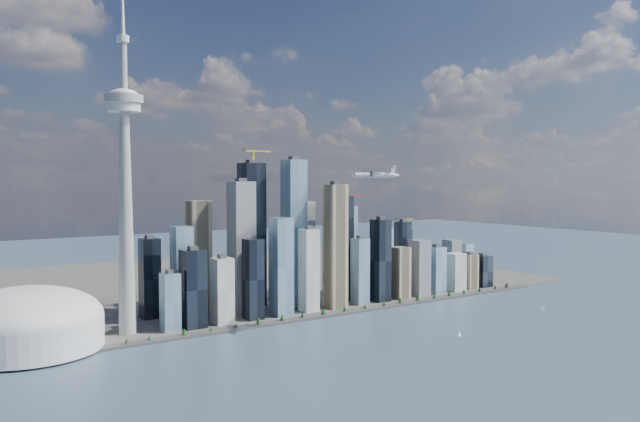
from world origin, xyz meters
TOP-DOWN VIEW (x-y plane):
  - ground at (0.00, 0.00)m, footprint 4000.00×4000.00m
  - seawall at (0.00, 250.00)m, footprint 1100.00×22.00m
  - land at (0.00, 700.00)m, footprint 1400.00×900.00m
  - shoreline_trees at (0.00, 250.00)m, footprint 960.53×7.20m
  - skyscraper_cluster at (59.61, 336.81)m, footprint 736.00×142.00m
  - needle_tower at (-300.00, 310.00)m, footprint 56.00×56.00m
  - dome_stadium at (-440.00, 300.00)m, footprint 200.00×200.00m
  - airplane at (35.05, 131.73)m, footprint 76.95×68.80m
  - sailboat_west at (113.43, 26.63)m, footprint 7.58×2.77m
  - sailboat_east at (379.07, 74.02)m, footprint 6.22×3.73m

SIDE VIEW (x-z plane):
  - ground at x=0.00m, z-range 0.00..0.00m
  - land at x=0.00m, z-range 0.00..3.00m
  - seawall at x=0.00m, z-range 0.00..4.00m
  - sailboat_east at x=379.07m, z-range -1.59..7.26m
  - sailboat_west at x=113.43m, z-range -1.88..8.59m
  - shoreline_trees at x=0.00m, z-range 4.38..13.18m
  - dome_stadium at x=-440.00m, z-range -3.56..82.44m
  - skyscraper_cluster at x=59.61m, z-range -54.09..234.57m
  - needle_tower at x=-300.00m, z-range -39.41..511.09m
  - airplane at x=35.05m, z-range 233.86..253.10m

